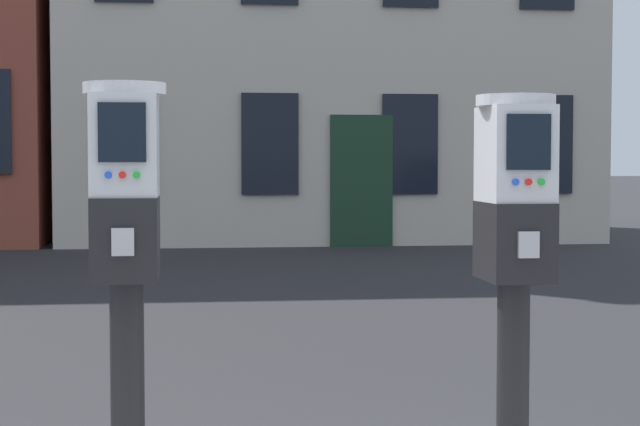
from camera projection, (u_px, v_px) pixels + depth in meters
The scene contains 2 objects.
parking_meter_near_kerb at pixel (126, 256), 2.77m from camera, with size 0.22×0.25×1.46m.
parking_meter_twin_adjacent at pixel (514, 258), 2.90m from camera, with size 0.22×0.25×1.43m.
Camera 1 is at (-0.23, -2.93, 1.40)m, focal length 59.33 mm.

